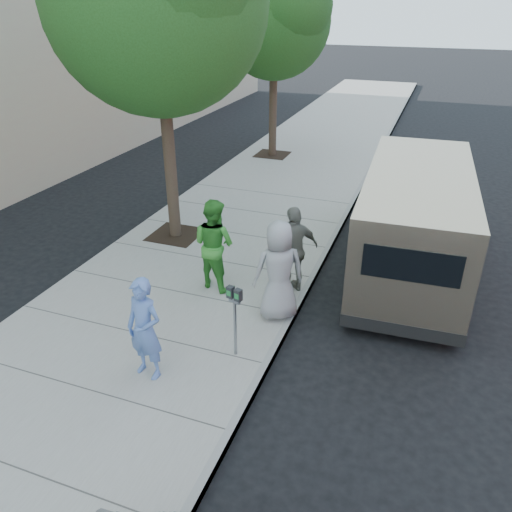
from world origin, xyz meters
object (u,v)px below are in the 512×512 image
at_px(tree_far, 276,16).
at_px(person_officer, 145,329).
at_px(parking_meter, 235,307).
at_px(person_gray_shirt, 279,271).
at_px(person_striped_polo, 294,250).
at_px(person_green_shirt, 214,244).
at_px(van, 414,220).

distance_m(tree_far, person_officer, 13.11).
distance_m(tree_far, parking_meter, 12.45).
bearing_deg(person_gray_shirt, person_striped_polo, -121.30).
xyz_separation_m(tree_far, person_officer, (2.05, -12.35, -3.88)).
height_order(tree_far, parking_meter, tree_far).
distance_m(person_officer, person_striped_polo, 3.50).
bearing_deg(person_green_shirt, person_striped_polo, -150.64).
bearing_deg(person_striped_polo, person_gray_shirt, 43.77).
xyz_separation_m(tree_far, parking_meter, (3.15, -11.43, -3.80)).
bearing_deg(person_green_shirt, tree_far, -62.29).
relative_size(parking_meter, person_striped_polo, 0.71).
relative_size(tree_far, person_officer, 3.82).
xyz_separation_m(person_officer, person_green_shirt, (-0.14, 2.85, 0.09)).
xyz_separation_m(parking_meter, person_gray_shirt, (0.30, 1.34, 0.02)).
relative_size(parking_meter, person_officer, 0.76).
relative_size(van, person_green_shirt, 3.33).
height_order(person_gray_shirt, person_striped_polo, person_gray_shirt).
height_order(van, person_striped_polo, van).
height_order(van, person_officer, van).
height_order(person_officer, person_gray_shirt, person_gray_shirt).
height_order(van, person_gray_shirt, van).
bearing_deg(van, person_officer, -126.51).
bearing_deg(tree_far, person_green_shirt, -78.63).
distance_m(tree_far, van, 9.77).
xyz_separation_m(person_green_shirt, person_gray_shirt, (1.55, -0.60, 0.01)).
distance_m(person_officer, person_green_shirt, 2.86).
xyz_separation_m(tree_far, person_striped_polo, (3.45, -9.14, -3.83)).
relative_size(person_officer, person_striped_polo, 0.94).
height_order(person_officer, person_striped_polo, person_striped_polo).
bearing_deg(person_striped_polo, van, 177.20).
height_order(parking_meter, person_officer, person_officer).
bearing_deg(person_gray_shirt, van, -156.74).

